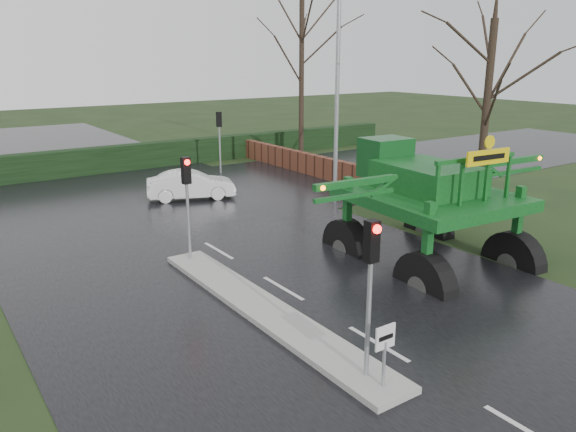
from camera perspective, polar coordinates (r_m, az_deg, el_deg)
ground at (r=13.77m, az=9.12°, el=-12.76°), size 140.00×140.00×0.00m
road_main at (r=21.47m, az=-9.57°, el=-2.06°), size 14.00×80.00×0.02m
road_cross at (r=26.83m, az=-15.09°, el=1.25°), size 80.00×12.00×0.02m
median_island at (r=15.11m, az=-2.50°, el=-9.46°), size 1.20×10.00×0.16m
hedge_row at (r=34.18m, az=-19.82°, el=5.22°), size 44.00×0.90×1.50m
brick_wall at (r=31.65m, az=3.00°, el=5.08°), size 0.40×20.00×1.20m
keep_left_sign at (r=11.52m, az=9.81°, el=-12.88°), size 0.50×0.07×1.35m
traffic_signal_near at (r=11.20m, az=8.42°, el=-5.04°), size 0.26×0.33×3.52m
traffic_signal_mid at (r=18.07m, az=-10.24°, el=2.98°), size 0.26×0.33×3.52m
traffic_signal_far at (r=32.54m, az=-7.01°, el=8.83°), size 0.26×0.33×3.52m
street_light_right at (r=26.52m, az=4.54°, el=14.67°), size 3.85×0.30×10.00m
tree_right_near at (r=24.81m, az=19.65°, el=11.90°), size 5.60×5.60×9.64m
tree_right_far at (r=36.58m, az=1.39°, el=15.86°), size 7.00×7.00×12.05m
crop_sprayer at (r=16.51m, az=13.65°, el=1.52°), size 9.75×6.40×5.46m
white_sedan at (r=27.12m, az=-9.76°, el=1.72°), size 4.34×2.77×1.35m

